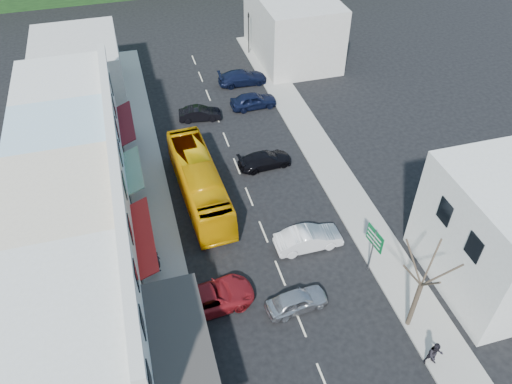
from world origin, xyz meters
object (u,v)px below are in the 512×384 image
Objects in this scene: direction_sign at (372,250)px; pedestrian_right at (435,355)px; car_red at (211,298)px; pedestrian_left at (157,261)px; traffic_signal at (249,34)px; street_tree at (421,285)px; car_silver at (297,301)px; car_white at (308,239)px; bus at (199,182)px.

pedestrian_right is at bearing -93.87° from direction_sign.
pedestrian_left reaches higher than car_red.
car_red is 10.92m from direction_sign.
traffic_signal reaches higher than direction_sign.
direction_sign is 0.49× the size of street_tree.
street_tree reaches higher than pedestrian_right.
car_silver is 2.59× the size of pedestrian_right.
pedestrian_left is 16.72m from street_tree.
car_white and car_red have the same top height.
direction_sign is at bearing -134.40° from car_white.
direction_sign reaches higher than pedestrian_left.
street_tree is (14.14, -8.43, 2.91)m from pedestrian_left.
bus reaches higher than car_white.
bus is 25.01m from traffic_signal.
street_tree reaches higher than car_silver.
pedestrian_left is at bearing 155.02° from pedestrian_right.
car_silver is 1.14× the size of direction_sign.
pedestrian_right reaches higher than car_red.
car_silver is 0.91× the size of traffic_signal.
car_white is 1.14× the size of direction_sign.
car_silver is at bearing -75.02° from bus.
street_tree reaches higher than direction_sign.
pedestrian_right is (10.00, -17.69, -0.55)m from bus.
direction_sign is at bearing -80.69° from car_silver.
car_silver is 5.33m from car_white.
street_tree is at bearing 81.25° from traffic_signal.
pedestrian_right is at bearing -161.31° from car_white.
bus is 18.14m from street_tree.
pedestrian_left is at bearing 149.20° from street_tree.
direction_sign is (-0.45, 7.42, 0.92)m from pedestrian_right.
car_red is (-7.64, -3.06, 0.00)m from car_white.
direction_sign is 33.12m from traffic_signal.
pedestrian_right is at bearing -128.54° from car_red.
direction_sign is at bearing -49.99° from bus.
bus is at bearing 132.83° from pedestrian_right.
direction_sign is at bearing 106.79° from pedestrian_right.
street_tree is at bearing -155.26° from car_white.
car_red is 1.20× the size of direction_sign.
bus is at bearing 125.62° from direction_sign.
pedestrian_left is 0.44× the size of direction_sign.
pedestrian_left is 0.22× the size of street_tree.
car_red is (-5.13, 1.64, 0.00)m from car_silver.
car_white is 8.23m from car_red.
pedestrian_left is (-7.97, 5.37, 0.30)m from car_silver.
car_silver is at bearing -112.88° from car_red.
pedestrian_right is at bearing 81.26° from traffic_signal.
car_silver is 9.62m from pedestrian_left.
traffic_signal reaches higher than car_white.
street_tree reaches higher than traffic_signal.
traffic_signal is at bearing 81.67° from direction_sign.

